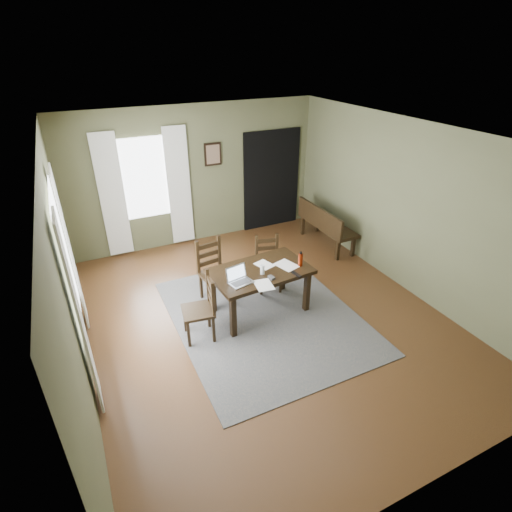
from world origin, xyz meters
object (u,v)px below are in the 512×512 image
chair_back_left (214,272)px  chair_back_right (268,264)px  laptop (239,278)px  water_bottle (300,259)px  chair_end (202,308)px  dining_table (260,275)px  bench (325,223)px

chair_back_left → chair_back_right: 0.93m
chair_back_left → laptop: bearing=-91.6°
chair_back_left → water_bottle: 1.39m
laptop → chair_end: bearing=172.2°
dining_table → chair_back_right: bearing=48.2°
chair_end → chair_back_right: bearing=126.3°
dining_table → chair_end: chair_end is taller
chair_end → water_bottle: size_ratio=4.19×
chair_end → bench: chair_end is taller
dining_table → chair_end: 1.02m
chair_back_right → laptop: laptop is taller
dining_table → water_bottle: (0.59, -0.15, 0.20)m
dining_table → bench: bearing=29.9°
dining_table → laptop: (-0.41, -0.16, 0.15)m
chair_back_left → chair_back_right: chair_back_left is taller
laptop → water_bottle: (1.00, 0.01, 0.05)m
dining_table → laptop: 0.47m
chair_end → water_bottle: (1.58, 0.04, 0.37)m
chair_back_left → bench: 2.78m
chair_end → laptop: size_ratio=2.65×
chair_back_left → chair_back_right: (0.93, -0.07, -0.05)m
water_bottle → chair_back_right: bearing=103.9°
dining_table → bench: 2.59m
dining_table → chair_back_left: (-0.51, 0.62, -0.15)m
bench → chair_back_left: bearing=107.4°
chair_end → bench: size_ratio=0.66×
chair_end → chair_back_left: bearing=158.0°
chair_back_right → bench: chair_back_right is taller
chair_end → chair_back_right: chair_end is taller
water_bottle → bench: bearing=45.9°
chair_end → bench: bearing=126.2°
chair_back_right → chair_end: bearing=-137.6°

